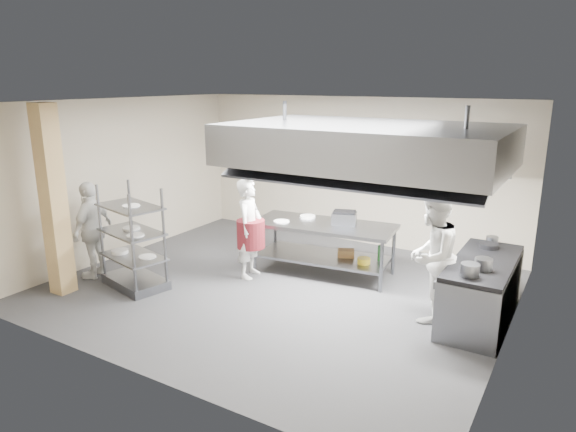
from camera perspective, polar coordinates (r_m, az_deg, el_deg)
The scene contains 23 objects.
floor at distance 8.55m, azimuth -1.16°, elevation -7.98°, with size 7.00×7.00×0.00m, color #333335.
ceiling at distance 7.88m, azimuth -1.28°, elevation 12.55°, with size 7.00×7.00×0.00m, color silver.
wall_back at distance 10.69m, azimuth 7.39°, elevation 4.97°, with size 7.00×7.00×0.00m, color #BCAD95.
wall_left at distance 10.34m, azimuth -17.93°, elevation 4.03°, with size 6.00×6.00×0.00m, color #BCAD95.
wall_right at distance 6.94m, azimuth 24.07°, elevation -1.66°, with size 6.00×6.00×0.00m, color #BCAD95.
column at distance 8.74m, azimuth -24.61°, elevation 1.49°, with size 0.30×0.30×3.00m, color #DBB270.
exhaust_hood at distance 7.69m, azimuth 8.68°, elevation 7.84°, with size 4.00×2.50×0.60m, color gray.
hood_strip_a at distance 8.11m, azimuth 2.68°, elevation 6.07°, with size 1.60×0.12×0.04m, color white.
hood_strip_b at distance 7.44m, azimuth 15.01°, elevation 4.78°, with size 1.60×0.12×0.04m, color white.
wall_shelf at distance 9.97m, azimuth 16.54°, elevation 3.75°, with size 1.50×0.28×0.04m, color gray.
island at distance 9.05m, azimuth 3.95°, elevation -3.61°, with size 2.45×1.02×0.91m, color gray, non-canonical shape.
island_worktop at distance 8.92m, azimuth 4.00°, elevation -1.02°, with size 2.45×1.02×0.06m, color gray.
island_undershelf at distance 9.10m, azimuth 3.93°, elevation -4.53°, with size 2.25×0.92×0.04m, color slate.
pass_rack at distance 8.72m, azimuth -16.92°, elevation -2.28°, with size 1.13×0.66×1.69m, color gray, non-canonical shape.
cooking_range at distance 7.81m, azimuth 20.65°, elevation -7.94°, with size 0.80×2.00×0.84m, color gray.
range_top at distance 7.65m, azimuth 20.95°, elevation -4.82°, with size 0.78×1.96×0.06m, color black.
chef_head at distance 8.78m, azimuth -4.29°, elevation -1.42°, with size 0.63×0.41×1.72m, color silver.
chef_line at distance 7.46m, azimuth 15.64°, elevation -4.34°, with size 0.91×0.71×1.87m, color white.
chef_plating at distance 9.39m, azimuth -20.88°, elevation -1.43°, with size 0.99×0.41×1.68m, color silver.
griddle at distance 8.91m, azimuth 6.27°, elevation -0.23°, with size 0.41×0.32×0.20m, color slate.
wicker_basket at distance 9.06m, azimuth 6.46°, elevation -4.13°, with size 0.29×0.20×0.13m, color olive.
stockpot at distance 7.25m, azimuth 20.90°, elevation -5.01°, with size 0.23×0.23×0.16m, color slate.
plate_stack at distance 8.81m, azimuth -16.77°, elevation -4.16°, with size 0.28×0.28×0.05m, color white.
Camera 1 is at (4.19, -6.66, 3.33)m, focal length 32.00 mm.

